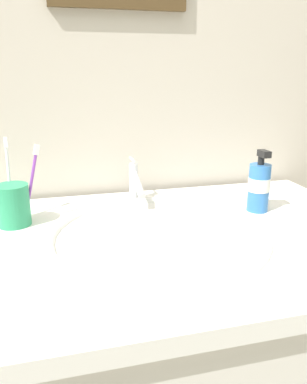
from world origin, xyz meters
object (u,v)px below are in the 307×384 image
toothbrush_cup (13,205)px  soap_dispenser (259,186)px  faucet (135,182)px  toothbrush_purple (32,178)px  toothbrush_white (9,173)px

toothbrush_cup → soap_dispenser: 0.60m
toothbrush_cup → soap_dispenser: (0.60, -0.05, 0.02)m
faucet → toothbrush_purple: bearing=-164.4°
toothbrush_white → toothbrush_purple: (0.05, -0.02, -0.01)m
faucet → toothbrush_white: size_ratio=0.76×
faucet → toothbrush_purple: size_ratio=0.83×
toothbrush_cup → toothbrush_white: toothbrush_white is taller
faucet → toothbrush_white: bearing=-170.4°
toothbrush_purple → soap_dispenser: 0.56m
toothbrush_cup → soap_dispenser: soap_dispenser is taller
faucet → toothbrush_cup: (-0.31, -0.09, -0.01)m
toothbrush_cup → soap_dispenser: size_ratio=0.61×
toothbrush_white → soap_dispenser: bearing=-8.8°
faucet → toothbrush_white: (-0.31, -0.05, 0.06)m
toothbrush_cup → toothbrush_purple: size_ratio=0.54×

